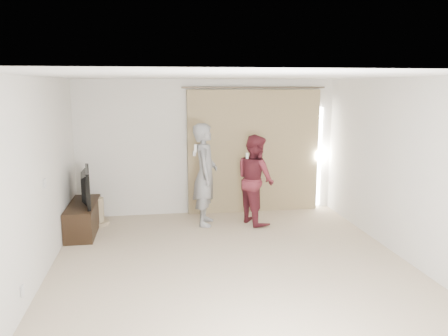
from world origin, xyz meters
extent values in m
plane|color=#C2B191|center=(0.00, 0.00, 0.00)|extent=(5.50, 5.50, 0.00)
cube|color=silver|center=(0.00, 2.75, 1.30)|extent=(5.00, 0.04, 2.60)
cube|color=silver|center=(-2.50, 0.00, 1.30)|extent=(0.04, 5.50, 2.60)
cube|color=silver|center=(-2.48, 0.40, 1.20)|extent=(0.02, 0.08, 0.12)
cube|color=silver|center=(-2.48, -0.90, 0.30)|extent=(0.02, 0.08, 0.12)
cube|color=white|center=(0.00, 0.00, 2.60)|extent=(5.00, 5.50, 0.01)
cube|color=tan|center=(0.90, 2.68, 1.20)|extent=(2.60, 0.10, 2.40)
cylinder|color=brown|center=(0.90, 2.68, 2.44)|extent=(2.80, 0.03, 0.03)
cube|color=white|center=(2.26, 2.72, 1.05)|extent=(0.08, 0.04, 2.00)
cube|color=black|center=(-2.27, 1.88, 0.25)|extent=(0.45, 1.31, 0.50)
imported|color=black|center=(-2.27, 1.88, 0.80)|extent=(0.29, 1.05, 0.60)
cylinder|color=tan|center=(-2.06, 2.27, 0.03)|extent=(0.37, 0.37, 0.06)
cylinder|color=tan|center=(-2.06, 2.27, 0.28)|extent=(0.21, 0.21, 0.43)
imported|color=gray|center=(-0.15, 2.00, 0.92)|extent=(0.55, 0.74, 1.83)
cube|color=silver|center=(-0.33, 1.90, 1.40)|extent=(0.04, 0.04, 0.14)
cube|color=silver|center=(-0.33, 2.12, 1.28)|extent=(0.05, 0.05, 0.09)
imported|color=maroon|center=(0.76, 1.93, 0.81)|extent=(0.84, 0.94, 1.62)
cube|color=silver|center=(0.58, 1.83, 1.24)|extent=(0.04, 0.04, 0.14)
cube|color=silver|center=(0.58, 2.05, 1.14)|extent=(0.05, 0.05, 0.09)
camera|label=1|loc=(-1.03, -5.57, 2.49)|focal=35.00mm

